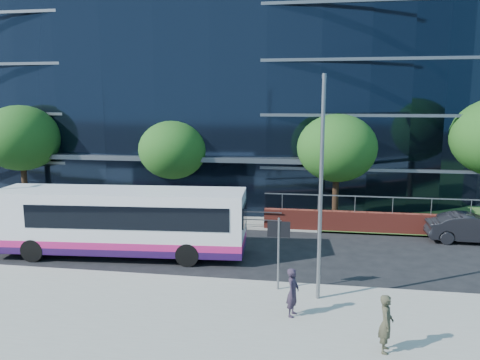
% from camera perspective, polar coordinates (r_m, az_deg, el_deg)
% --- Properties ---
extents(ground, '(200.00, 200.00, 0.00)m').
position_cam_1_polar(ground, '(20.68, -7.75, -10.95)').
color(ground, black).
rests_on(ground, ground).
extents(pavement_near, '(80.00, 8.00, 0.15)m').
position_cam_1_polar(pavement_near, '(16.33, -13.07, -16.65)').
color(pavement_near, gray).
rests_on(pavement_near, ground).
extents(kerb, '(80.00, 0.25, 0.16)m').
position_cam_1_polar(kerb, '(19.76, -8.61, -11.72)').
color(kerb, gray).
rests_on(kerb, ground).
extents(yellow_line_outer, '(80.00, 0.08, 0.01)m').
position_cam_1_polar(yellow_line_outer, '(19.97, -8.43, -11.71)').
color(yellow_line_outer, gold).
rests_on(yellow_line_outer, ground).
extents(yellow_line_inner, '(80.00, 0.08, 0.01)m').
position_cam_1_polar(yellow_line_inner, '(20.10, -8.30, -11.56)').
color(yellow_line_inner, gold).
rests_on(yellow_line_inner, ground).
extents(far_forecourt, '(50.00, 8.00, 0.10)m').
position_cam_1_polar(far_forecourt, '(32.56, -12.25, -3.35)').
color(far_forecourt, gray).
rests_on(far_forecourt, ground).
extents(glass_office, '(44.00, 23.10, 16.00)m').
position_cam_1_polar(glass_office, '(40.55, -4.82, 10.67)').
color(glass_office, black).
rests_on(glass_office, ground).
extents(guard_railings, '(24.00, 0.05, 1.10)m').
position_cam_1_polar(guard_railings, '(29.68, -18.73, -3.38)').
color(guard_railings, slate).
rests_on(guard_railings, ground).
extents(street_sign, '(0.85, 0.09, 2.80)m').
position_cam_1_polar(street_sign, '(17.70, 4.73, -7.11)').
color(street_sign, slate).
rests_on(street_sign, pavement_near).
extents(tree_far_a, '(4.95, 4.95, 6.98)m').
position_cam_1_polar(tree_far_a, '(33.38, -25.13, 4.64)').
color(tree_far_a, black).
rests_on(tree_far_a, ground).
extents(tree_far_b, '(4.29, 4.29, 6.05)m').
position_cam_1_polar(tree_far_b, '(29.49, -8.16, 3.64)').
color(tree_far_b, black).
rests_on(tree_far_b, ground).
extents(tree_far_c, '(4.62, 4.62, 6.51)m').
position_cam_1_polar(tree_far_c, '(27.65, 11.74, 3.82)').
color(tree_far_c, black).
rests_on(tree_far_c, ground).
extents(tree_dist_e, '(4.62, 4.62, 6.51)m').
position_cam_1_polar(tree_dist_e, '(61.33, 26.66, 6.09)').
color(tree_dist_e, black).
rests_on(tree_dist_e, ground).
extents(streetlight_east, '(0.15, 0.77, 8.00)m').
position_cam_1_polar(streetlight_east, '(16.56, 9.86, -0.24)').
color(streetlight_east, slate).
rests_on(streetlight_east, pavement_near).
extents(city_bus, '(11.80, 3.52, 3.15)m').
position_cam_1_polar(city_bus, '(22.65, -14.02, -4.89)').
color(city_bus, silver).
rests_on(city_bus, ground).
extents(parked_car, '(4.49, 1.57, 1.48)m').
position_cam_1_polar(parked_car, '(27.06, 26.40, -5.30)').
color(parked_car, black).
rests_on(parked_car, ground).
extents(pedestrian, '(0.53, 0.68, 1.64)m').
position_cam_1_polar(pedestrian, '(16.04, 6.45, -13.43)').
color(pedestrian, '#281F2E').
rests_on(pedestrian, pavement_near).
extents(pedestrian_b, '(0.47, 0.66, 1.70)m').
position_cam_1_polar(pedestrian_b, '(14.49, 17.37, -16.34)').
color(pedestrian_b, '#393828').
rests_on(pedestrian_b, pavement_near).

